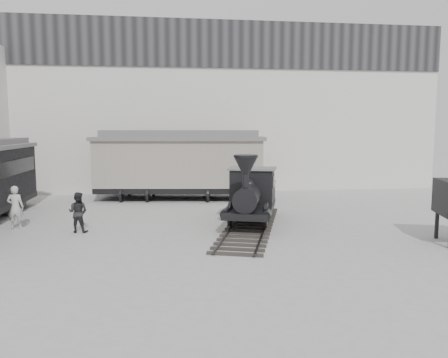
{
  "coord_description": "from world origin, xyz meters",
  "views": [
    {
      "loc": [
        -1.37,
        -14.54,
        4.16
      ],
      "look_at": [
        0.99,
        3.89,
        2.0
      ],
      "focal_mm": 35.0,
      "sensor_mm": 36.0,
      "label": 1
    }
  ],
  "objects": [
    {
      "name": "locomotive",
      "position": [
        2.18,
        3.83,
        1.13
      ],
      "size": [
        4.39,
        8.86,
        3.07
      ],
      "rotation": [
        0.0,
        0.0,
        -0.3
      ],
      "color": "black",
      "rests_on": "ground"
    },
    {
      "name": "boxcar",
      "position": [
        -0.72,
        11.09,
        2.13
      ],
      "size": [
        10.2,
        4.3,
        4.05
      ],
      "rotation": [
        0.0,
        0.0,
        -0.13
      ],
      "color": "black",
      "rests_on": "ground"
    },
    {
      "name": "ground",
      "position": [
        0.0,
        0.0,
        0.0
      ],
      "size": [
        90.0,
        90.0,
        0.0
      ],
      "primitive_type": "plane",
      "color": "#9E9E9B"
    },
    {
      "name": "north_wall",
      "position": [
        0.0,
        14.98,
        5.55
      ],
      "size": [
        34.0,
        2.51,
        11.0
      ],
      "color": "silver",
      "rests_on": "ground"
    },
    {
      "name": "visitor_a",
      "position": [
        -7.72,
        4.28,
        0.9
      ],
      "size": [
        0.66,
        0.44,
        1.8
      ],
      "primitive_type": "imported",
      "rotation": [
        0.0,
        0.0,
        3.15
      ],
      "color": "beige",
      "rests_on": "ground"
    },
    {
      "name": "visitor_b",
      "position": [
        -5.0,
        3.28,
        0.82
      ],
      "size": [
        0.91,
        0.78,
        1.63
      ],
      "primitive_type": "imported",
      "rotation": [
        0.0,
        0.0,
        2.91
      ],
      "color": "#232326",
      "rests_on": "ground"
    }
  ]
}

